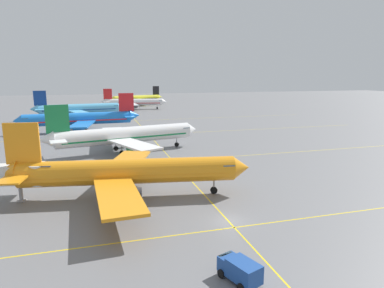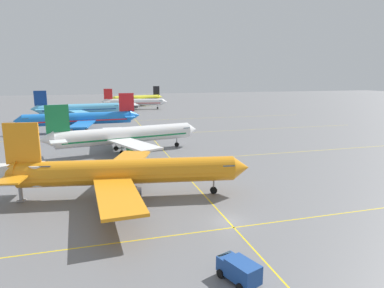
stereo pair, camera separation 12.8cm
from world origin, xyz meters
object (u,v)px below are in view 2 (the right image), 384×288
airliner_second_row (124,135)px  airliner_third_row (81,119)px  airliner_distant_taxiway (138,98)px  service_truck_red_van (238,269)px  airliner_far_left_stand (79,109)px  airliner_far_right_stand (134,102)px  airliner_front_gate (126,172)px

airliner_second_row → airliner_third_row: size_ratio=0.97×
airliner_distant_taxiway → service_truck_red_van: 189.40m
airliner_far_left_stand → airliner_distant_taxiway: size_ratio=1.11×
airliner_far_right_stand → airliner_far_left_stand: bearing=-129.9°
airliner_far_left_stand → airliner_far_right_stand: size_ratio=1.09×
airliner_far_right_stand → service_truck_red_van: 158.97m
airliner_third_row → airliner_distant_taxiway: bearing=73.0°
airliner_far_right_stand → airliner_third_row: bearing=-109.8°
airliner_far_left_stand → airliner_far_right_stand: bearing=50.1°
airliner_front_gate → airliner_far_left_stand: (-10.93, 102.24, 0.09)m
airliner_third_row → airliner_far_left_stand: airliner_third_row is taller
airliner_second_row → airliner_distant_taxiway: 135.01m
airliner_second_row → airliner_far_right_stand: 104.38m
airliner_third_row → service_truck_red_van: size_ratio=8.76×
airliner_far_right_stand → airliner_front_gate: bearing=-96.8°
airliner_distant_taxiway → service_truck_red_van: airliner_distant_taxiway is taller
airliner_far_left_stand → airliner_third_row: bearing=-86.7°
airliner_distant_taxiway → service_truck_red_van: (-13.93, -188.87, -2.60)m
airliner_front_gate → airliner_distant_taxiway: bearing=82.5°
airliner_third_row → airliner_far_right_stand: bearing=70.2°
airliner_second_row → airliner_third_row: airliner_third_row is taller
airliner_third_row → airliner_far_left_stand: 36.93m
airliner_front_gate → airliner_far_right_stand: 135.46m
airliner_third_row → airliner_distant_taxiway: size_ratio=1.14×
airliner_far_left_stand → airliner_far_right_stand: (26.98, 32.27, -0.32)m
airliner_second_row → airliner_far_left_stand: size_ratio=1.00×
airliner_second_row → airliner_distant_taxiway: size_ratio=1.11×
service_truck_red_van → airliner_distant_taxiway: bearing=85.8°
airliner_distant_taxiway → service_truck_red_van: size_ratio=7.69×
airliner_second_row → service_truck_red_van: airliner_second_row is taller
service_truck_red_van → airliner_second_row: bearing=95.5°
airliner_far_left_stand → service_truck_red_van: bearing=-81.6°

